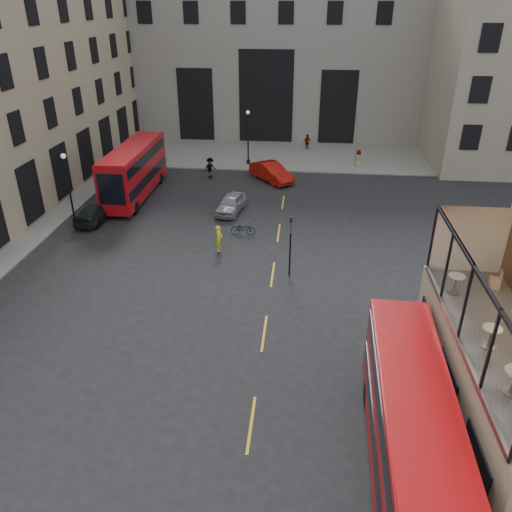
# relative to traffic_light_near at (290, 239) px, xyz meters

# --- Properties ---
(ground) EXTENTS (140.00, 140.00, 0.00)m
(ground) POSITION_rel_traffic_light_near_xyz_m (1.00, -12.00, -2.42)
(ground) COLOR black
(ground) RESTS_ON ground
(host_frontage) EXTENTS (3.00, 11.00, 4.50)m
(host_frontage) POSITION_rel_traffic_light_near_xyz_m (7.50, -12.00, -0.17)
(host_frontage) COLOR tan
(host_frontage) RESTS_ON ground
(cafe_floor) EXTENTS (3.00, 10.00, 0.10)m
(cafe_floor) POSITION_rel_traffic_light_near_xyz_m (7.50, -12.00, 2.12)
(cafe_floor) COLOR slate
(cafe_floor) RESTS_ON host_frontage
(gateway) EXTENTS (35.00, 10.60, 18.00)m
(gateway) POSITION_rel_traffic_light_near_xyz_m (-4.00, 35.99, 6.96)
(gateway) COLOR gray
(gateway) RESTS_ON ground
(pavement_far) EXTENTS (40.00, 12.00, 0.12)m
(pavement_far) POSITION_rel_traffic_light_near_xyz_m (-5.00, 26.00, -2.36)
(pavement_far) COLOR slate
(pavement_far) RESTS_ON ground
(traffic_light_near) EXTENTS (0.16, 0.20, 3.80)m
(traffic_light_near) POSITION_rel_traffic_light_near_xyz_m (0.00, 0.00, 0.00)
(traffic_light_near) COLOR black
(traffic_light_near) RESTS_ON ground
(traffic_light_far) EXTENTS (0.16, 0.20, 3.80)m
(traffic_light_far) POSITION_rel_traffic_light_near_xyz_m (-14.00, 16.00, 0.00)
(traffic_light_far) COLOR black
(traffic_light_far) RESTS_ON ground
(street_lamp_a) EXTENTS (0.36, 0.36, 5.33)m
(street_lamp_a) POSITION_rel_traffic_light_near_xyz_m (-16.00, 6.00, -0.03)
(street_lamp_a) COLOR black
(street_lamp_a) RESTS_ON ground
(street_lamp_b) EXTENTS (0.36, 0.36, 5.33)m
(street_lamp_b) POSITION_rel_traffic_light_near_xyz_m (-5.00, 22.00, -0.03)
(street_lamp_b) COLOR black
(street_lamp_b) RESTS_ON ground
(bus_near) EXTENTS (2.70, 10.10, 4.00)m
(bus_near) POSITION_rel_traffic_light_near_xyz_m (4.50, -13.59, -0.18)
(bus_near) COLOR #AE0C0F
(bus_near) RESTS_ON ground
(bus_far) EXTENTS (2.48, 10.61, 4.23)m
(bus_far) POSITION_rel_traffic_light_near_xyz_m (-13.30, 12.18, -0.05)
(bus_far) COLOR #AC0B13
(bus_far) RESTS_ON ground
(car_a) EXTENTS (2.26, 4.22, 1.36)m
(car_a) POSITION_rel_traffic_light_near_xyz_m (-4.93, 9.55, -1.74)
(car_a) COLOR gray
(car_a) RESTS_ON ground
(car_b) EXTENTS (4.48, 4.92, 1.63)m
(car_b) POSITION_rel_traffic_light_near_xyz_m (-2.36, 17.33, -1.61)
(car_b) COLOR #9F0F09
(car_b) RESTS_ON ground
(car_c) EXTENTS (2.14, 4.50, 1.27)m
(car_c) POSITION_rel_traffic_light_near_xyz_m (-14.72, 6.79, -1.79)
(car_c) COLOR black
(car_c) RESTS_ON ground
(bicycle) EXTENTS (1.71, 0.61, 0.89)m
(bicycle) POSITION_rel_traffic_light_near_xyz_m (-3.49, 5.52, -1.98)
(bicycle) COLOR gray
(bicycle) RESTS_ON ground
(cyclist) EXTENTS (0.51, 0.69, 1.74)m
(cyclist) POSITION_rel_traffic_light_near_xyz_m (-4.74, 2.90, -1.56)
(cyclist) COLOR #F9FF1A
(cyclist) RESTS_ON ground
(pedestrian_a) EXTENTS (0.91, 0.81, 1.56)m
(pedestrian_a) POSITION_rel_traffic_light_near_xyz_m (-13.79, 17.99, -1.64)
(pedestrian_a) COLOR gray
(pedestrian_a) RESTS_ON ground
(pedestrian_b) EXTENTS (1.33, 1.40, 1.90)m
(pedestrian_b) POSITION_rel_traffic_light_near_xyz_m (-8.01, 17.57, -1.47)
(pedestrian_b) COLOR gray
(pedestrian_b) RESTS_ON ground
(pedestrian_c) EXTENTS (1.09, 0.82, 1.72)m
(pedestrian_c) POSITION_rel_traffic_light_near_xyz_m (0.79, 28.00, -1.57)
(pedestrian_c) COLOR gray
(pedestrian_c) RESTS_ON ground
(pedestrian_d) EXTENTS (0.97, 0.94, 1.68)m
(pedestrian_d) POSITION_rel_traffic_light_near_xyz_m (5.83, 22.46, -1.59)
(pedestrian_d) COLOR gray
(pedestrian_d) RESTS_ON ground
(pedestrian_e) EXTENTS (0.64, 0.76, 1.78)m
(pedestrian_e) POSITION_rel_traffic_light_near_xyz_m (-13.28, 8.18, -1.53)
(pedestrian_e) COLOR gray
(pedestrian_e) RESTS_ON ground
(cafe_table_mid) EXTENTS (0.61, 0.61, 0.77)m
(cafe_table_mid) POSITION_rel_traffic_light_near_xyz_m (6.92, -12.27, 2.68)
(cafe_table_mid) COLOR white
(cafe_table_mid) RESTS_ON cafe_floor
(cafe_table_far) EXTENTS (0.63, 0.63, 0.78)m
(cafe_table_far) POSITION_rel_traffic_light_near_xyz_m (6.64, -8.89, 2.69)
(cafe_table_far) COLOR beige
(cafe_table_far) RESTS_ON cafe_floor
(cafe_chair_d) EXTENTS (0.46, 0.46, 0.79)m
(cafe_chair_d) POSITION_rel_traffic_light_near_xyz_m (8.34, -8.30, 2.42)
(cafe_chair_d) COLOR tan
(cafe_chair_d) RESTS_ON cafe_floor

